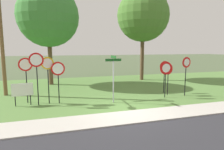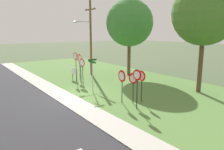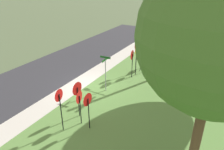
{
  "view_description": "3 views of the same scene",
  "coord_description": "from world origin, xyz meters",
  "px_view_note": "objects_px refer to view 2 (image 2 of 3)",
  "views": [
    {
      "loc": [
        -3.29,
        -8.68,
        3.19
      ],
      "look_at": [
        0.11,
        2.94,
        1.48
      ],
      "focal_mm": 30.5,
      "sensor_mm": 36.0,
      "label": 1
    },
    {
      "loc": [
        14.58,
        -7.19,
        4.94
      ],
      "look_at": [
        0.54,
        3.08,
        1.42
      ],
      "focal_mm": 34.67,
      "sensor_mm": 36.0,
      "label": 2
    },
    {
      "loc": [
        11.8,
        8.95,
        7.96
      ],
      "look_at": [
        -0.41,
        2.08,
        1.33
      ],
      "focal_mm": 33.97,
      "sensor_mm": 36.0,
      "label": 3
    }
  ],
  "objects_px": {
    "yield_sign_far_left": "(141,79)",
    "yield_sign_far_right": "(122,79)",
    "stop_sign_far_left": "(82,66)",
    "yield_sign_near_left": "(133,81)",
    "stop_sign_far_center": "(80,63)",
    "oak_tree_right": "(205,13)",
    "stop_sign_near_right": "(79,61)",
    "notice_board": "(74,72)",
    "yield_sign_near_right": "(137,80)",
    "utility_pole": "(89,35)",
    "oak_tree_left": "(129,23)",
    "stop_sign_near_left": "(76,60)",
    "street_name_post": "(92,72)"
  },
  "relations": [
    {
      "from": "yield_sign_far_right",
      "to": "utility_pole",
      "type": "xyz_separation_m",
      "value": [
        -10.03,
        3.4,
        2.74
      ]
    },
    {
      "from": "street_name_post",
      "to": "notice_board",
      "type": "bearing_deg",
      "value": 166.91
    },
    {
      "from": "stop_sign_far_center",
      "to": "notice_board",
      "type": "bearing_deg",
      "value": 167.96
    },
    {
      "from": "stop_sign_near_left",
      "to": "utility_pole",
      "type": "xyz_separation_m",
      "value": [
        -2.33,
        2.98,
        2.32
      ]
    },
    {
      "from": "yield_sign_far_left",
      "to": "notice_board",
      "type": "xyz_separation_m",
      "value": [
        -9.17,
        -0.56,
        -0.84
      ]
    },
    {
      "from": "oak_tree_left",
      "to": "yield_sign_near_right",
      "type": "bearing_deg",
      "value": -37.97
    },
    {
      "from": "stop_sign_far_left",
      "to": "notice_board",
      "type": "bearing_deg",
      "value": 170.63
    },
    {
      "from": "yield_sign_far_left",
      "to": "oak_tree_left",
      "type": "distance_m",
      "value": 10.43
    },
    {
      "from": "yield_sign_far_right",
      "to": "yield_sign_near_left",
      "type": "bearing_deg",
      "value": 47.34
    },
    {
      "from": "yield_sign_near_left",
      "to": "oak_tree_right",
      "type": "xyz_separation_m",
      "value": [
        1.02,
        6.31,
        4.67
      ]
    },
    {
      "from": "stop_sign_far_left",
      "to": "stop_sign_far_center",
      "type": "relative_size",
      "value": 0.9
    },
    {
      "from": "stop_sign_far_center",
      "to": "oak_tree_right",
      "type": "height_order",
      "value": "oak_tree_right"
    },
    {
      "from": "stop_sign_near_left",
      "to": "stop_sign_near_right",
      "type": "height_order",
      "value": "stop_sign_near_left"
    },
    {
      "from": "stop_sign_near_right",
      "to": "yield_sign_near_right",
      "type": "bearing_deg",
      "value": -15.33
    },
    {
      "from": "oak_tree_right",
      "to": "stop_sign_near_right",
      "type": "bearing_deg",
      "value": -150.14
    },
    {
      "from": "stop_sign_near_right",
      "to": "oak_tree_right",
      "type": "bearing_deg",
      "value": 21.24
    },
    {
      "from": "stop_sign_far_left",
      "to": "yield_sign_near_left",
      "type": "height_order",
      "value": "stop_sign_far_left"
    },
    {
      "from": "stop_sign_near_left",
      "to": "notice_board",
      "type": "xyz_separation_m",
      "value": [
        -0.81,
        0.23,
        -1.31
      ]
    },
    {
      "from": "notice_board",
      "to": "yield_sign_near_right",
      "type": "bearing_deg",
      "value": -8.72
    },
    {
      "from": "stop_sign_near_right",
      "to": "notice_board",
      "type": "relative_size",
      "value": 2.1
    },
    {
      "from": "yield_sign_near_left",
      "to": "oak_tree_left",
      "type": "distance_m",
      "value": 10.75
    },
    {
      "from": "yield_sign_far_left",
      "to": "yield_sign_far_right",
      "type": "distance_m",
      "value": 1.39
    },
    {
      "from": "yield_sign_near_left",
      "to": "oak_tree_right",
      "type": "height_order",
      "value": "oak_tree_right"
    },
    {
      "from": "yield_sign_near_left",
      "to": "street_name_post",
      "type": "xyz_separation_m",
      "value": [
        -4.08,
        -0.73,
        0.05
      ]
    },
    {
      "from": "yield_sign_near_left",
      "to": "utility_pole",
      "type": "relative_size",
      "value": 0.26
    },
    {
      "from": "stop_sign_near_right",
      "to": "oak_tree_right",
      "type": "relative_size",
      "value": 0.3
    },
    {
      "from": "yield_sign_far_left",
      "to": "oak_tree_right",
      "type": "height_order",
      "value": "oak_tree_right"
    },
    {
      "from": "notice_board",
      "to": "stop_sign_near_right",
      "type": "bearing_deg",
      "value": 67.5
    },
    {
      "from": "stop_sign_near_left",
      "to": "yield_sign_far_left",
      "type": "relative_size",
      "value": 1.29
    },
    {
      "from": "stop_sign_far_left",
      "to": "yield_sign_near_left",
      "type": "bearing_deg",
      "value": -5.95
    },
    {
      "from": "yield_sign_far_right",
      "to": "stop_sign_far_left",
      "type": "bearing_deg",
      "value": 177.36
    },
    {
      "from": "stop_sign_far_center",
      "to": "oak_tree_right",
      "type": "relative_size",
      "value": 0.3
    },
    {
      "from": "yield_sign_near_left",
      "to": "yield_sign_far_right",
      "type": "height_order",
      "value": "yield_sign_far_right"
    },
    {
      "from": "yield_sign_near_right",
      "to": "oak_tree_left",
      "type": "height_order",
      "value": "oak_tree_left"
    },
    {
      "from": "yield_sign_far_right",
      "to": "notice_board",
      "type": "xyz_separation_m",
      "value": [
        -8.51,
        0.65,
        -0.89
      ]
    },
    {
      "from": "stop_sign_far_left",
      "to": "yield_sign_far_right",
      "type": "xyz_separation_m",
      "value": [
        6.58,
        -0.54,
        -0.03
      ]
    },
    {
      "from": "yield_sign_far_left",
      "to": "utility_pole",
      "type": "distance_m",
      "value": 11.26
    },
    {
      "from": "street_name_post",
      "to": "oak_tree_right",
      "type": "height_order",
      "value": "oak_tree_right"
    },
    {
      "from": "yield_sign_far_left",
      "to": "oak_tree_left",
      "type": "relative_size",
      "value": 0.27
    },
    {
      "from": "yield_sign_far_left",
      "to": "yield_sign_far_right",
      "type": "bearing_deg",
      "value": -116.64
    },
    {
      "from": "stop_sign_near_left",
      "to": "oak_tree_left",
      "type": "xyz_separation_m",
      "value": [
        0.54,
        6.35,
        3.64
      ]
    },
    {
      "from": "notice_board",
      "to": "oak_tree_right",
      "type": "relative_size",
      "value": 0.14
    },
    {
      "from": "stop_sign_far_left",
      "to": "stop_sign_far_center",
      "type": "height_order",
      "value": "stop_sign_far_center"
    },
    {
      "from": "yield_sign_near_right",
      "to": "street_name_post",
      "type": "xyz_separation_m",
      "value": [
        -5.05,
        -0.19,
        -0.29
      ]
    },
    {
      "from": "oak_tree_right",
      "to": "yield_sign_far_left",
      "type": "bearing_deg",
      "value": -99.03
    },
    {
      "from": "stop_sign_far_center",
      "to": "yield_sign_far_left",
      "type": "relative_size",
      "value": 1.18
    },
    {
      "from": "stop_sign_far_center",
      "to": "street_name_post",
      "type": "relative_size",
      "value": 0.98
    },
    {
      "from": "stop_sign_near_right",
      "to": "yield_sign_far_left",
      "type": "xyz_separation_m",
      "value": [
        9.01,
        0.05,
        -0.24
      ]
    },
    {
      "from": "stop_sign_near_left",
      "to": "yield_sign_near_left",
      "type": "xyz_separation_m",
      "value": [
        8.23,
        0.12,
        -0.55
      ]
    },
    {
      "from": "stop_sign_far_left",
      "to": "utility_pole",
      "type": "bearing_deg",
      "value": 134.33
    }
  ]
}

